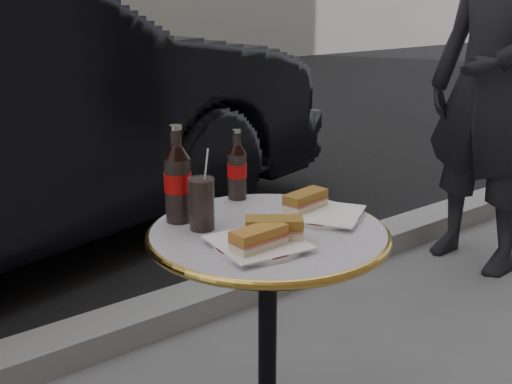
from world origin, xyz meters
TOP-DOWN VIEW (x-y plane):
  - curb at (0.00, 0.90)m, footprint 40.00×0.20m
  - bistro_table at (0.00, 0.00)m, footprint 0.62×0.62m
  - plate_left at (-0.10, -0.08)m, footprint 0.27×0.27m
  - plate_right at (0.18, -0.02)m, footprint 0.26×0.26m
  - sandwich_left_a at (-0.11, -0.11)m, footprint 0.14×0.07m
  - sandwich_left_b at (-0.05, -0.08)m, footprint 0.15×0.13m
  - sandwich_right at (0.16, 0.04)m, footprint 0.14×0.08m
  - cola_bottle_left at (-0.14, 0.19)m, footprint 0.09×0.09m
  - cola_bottle_right at (0.09, 0.25)m, footprint 0.06×0.06m
  - cola_glass at (-0.13, 0.11)m, footprint 0.09×0.09m
  - pedestrian at (1.76, 0.50)m, footprint 0.43×0.65m

SIDE VIEW (x-z plane):
  - curb at x=0.00m, z-range -0.01..0.11m
  - bistro_table at x=0.00m, z-range 0.00..0.73m
  - plate_right at x=0.18m, z-range 0.73..0.74m
  - plate_left at x=-0.10m, z-range 0.73..0.74m
  - sandwich_right at x=0.16m, z-range 0.74..0.79m
  - sandwich_left_a at x=-0.11m, z-range 0.74..0.79m
  - sandwich_left_b at x=-0.05m, z-range 0.74..0.79m
  - cola_glass at x=-0.13m, z-range 0.73..0.87m
  - cola_bottle_right at x=0.09m, z-range 0.73..0.94m
  - cola_bottle_left at x=-0.14m, z-range 0.73..0.99m
  - pedestrian at x=1.76m, z-range 0.00..1.77m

